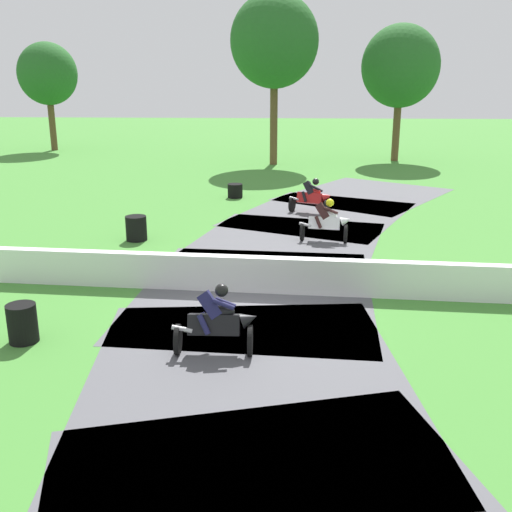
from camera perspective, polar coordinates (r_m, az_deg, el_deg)
ground_plane at (r=15.11m, az=-0.27°, el=-3.34°), size 120.00×120.00×0.00m
track_asphalt at (r=15.00m, az=5.72°, el=-3.55°), size 11.72×34.91×0.01m
safety_barrier at (r=15.17m, az=18.08°, el=-2.32°), size 22.97×1.88×0.90m
motorcycle_lead_red at (r=23.58m, az=5.31°, el=5.60°), size 1.74×1.25×1.42m
motorcycle_chase_white at (r=19.60m, az=6.70°, el=3.28°), size 1.71×0.96×1.43m
motorcycle_trailing_black at (r=11.73m, az=-3.61°, el=-6.16°), size 1.68×0.83×1.43m
tire_stack_near at (r=26.47m, az=-1.98°, el=6.17°), size 0.65×0.65×0.60m
tire_stack_mid_a at (r=19.97m, az=-11.24°, el=2.59°), size 0.68×0.68×0.80m
tire_stack_mid_b at (r=13.09m, az=-21.18°, el=-5.94°), size 0.59×0.59×0.80m
tree_far_left at (r=38.52m, az=13.48°, el=17.01°), size 4.61×4.61×8.03m
tree_far_right at (r=45.20m, az=-19.08°, el=15.91°), size 3.97×3.97×7.25m
tree_mid_rise at (r=36.08m, az=1.75°, el=19.61°), size 5.00×5.00×9.58m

